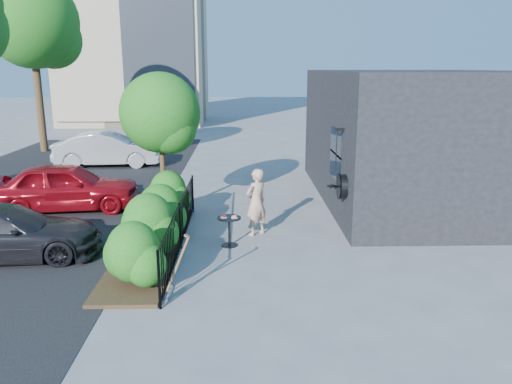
{
  "coord_description": "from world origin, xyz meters",
  "views": [
    {
      "loc": [
        -0.03,
        -11.01,
        4.12
      ],
      "look_at": [
        0.27,
        0.58,
        1.2
      ],
      "focal_mm": 35.0,
      "sensor_mm": 36.0,
      "label": 1
    }
  ],
  "objects_px": {
    "shovel": "(176,270)",
    "car_darkgrey": "(4,233)",
    "patio_tree": "(162,118)",
    "cafe_table": "(229,226)",
    "street_tree_far": "(33,27)",
    "woman": "(256,202)",
    "car_silver": "(108,149)",
    "car_red": "(66,187)"
  },
  "relations": [
    {
      "from": "street_tree_far",
      "to": "car_silver",
      "type": "height_order",
      "value": "street_tree_far"
    },
    {
      "from": "cafe_table",
      "to": "car_darkgrey",
      "type": "height_order",
      "value": "car_darkgrey"
    },
    {
      "from": "car_silver",
      "to": "shovel",
      "type": "bearing_deg",
      "value": -164.05
    },
    {
      "from": "patio_tree",
      "to": "car_darkgrey",
      "type": "distance_m",
      "value": 4.96
    },
    {
      "from": "patio_tree",
      "to": "woman",
      "type": "xyz_separation_m",
      "value": [
        2.52,
        -1.81,
        -1.92
      ]
    },
    {
      "from": "cafe_table",
      "to": "car_darkgrey",
      "type": "relative_size",
      "value": 0.18
    },
    {
      "from": "shovel",
      "to": "street_tree_far",
      "type": "bearing_deg",
      "value": 117.68
    },
    {
      "from": "car_red",
      "to": "car_silver",
      "type": "relative_size",
      "value": 0.95
    },
    {
      "from": "patio_tree",
      "to": "woman",
      "type": "height_order",
      "value": "patio_tree"
    },
    {
      "from": "woman",
      "to": "car_silver",
      "type": "distance_m",
      "value": 10.96
    },
    {
      "from": "woman",
      "to": "shovel",
      "type": "height_order",
      "value": "woman"
    },
    {
      "from": "car_red",
      "to": "patio_tree",
      "type": "bearing_deg",
      "value": -107.58
    },
    {
      "from": "street_tree_far",
      "to": "woman",
      "type": "height_order",
      "value": "street_tree_far"
    },
    {
      "from": "cafe_table",
      "to": "street_tree_far",
      "type": "bearing_deg",
      "value": 124.7
    },
    {
      "from": "street_tree_far",
      "to": "patio_tree",
      "type": "bearing_deg",
      "value": -55.49
    },
    {
      "from": "patio_tree",
      "to": "cafe_table",
      "type": "relative_size",
      "value": 5.26
    },
    {
      "from": "woman",
      "to": "car_darkgrey",
      "type": "height_order",
      "value": "woman"
    },
    {
      "from": "woman",
      "to": "shovel",
      "type": "xyz_separation_m",
      "value": [
        -1.54,
        -3.54,
        -0.29
      ]
    },
    {
      "from": "patio_tree",
      "to": "cafe_table",
      "type": "height_order",
      "value": "patio_tree"
    },
    {
      "from": "patio_tree",
      "to": "car_darkgrey",
      "type": "bearing_deg",
      "value": -133.0
    },
    {
      "from": "patio_tree",
      "to": "shovel",
      "type": "relative_size",
      "value": 3.12
    },
    {
      "from": "car_silver",
      "to": "car_darkgrey",
      "type": "height_order",
      "value": "car_silver"
    },
    {
      "from": "patio_tree",
      "to": "cafe_table",
      "type": "xyz_separation_m",
      "value": [
        1.86,
        -2.61,
        -2.28
      ]
    },
    {
      "from": "cafe_table",
      "to": "car_silver",
      "type": "relative_size",
      "value": 0.17
    },
    {
      "from": "shovel",
      "to": "car_red",
      "type": "bearing_deg",
      "value": 123.79
    },
    {
      "from": "street_tree_far",
      "to": "car_red",
      "type": "bearing_deg",
      "value": -66.09
    },
    {
      "from": "car_darkgrey",
      "to": "street_tree_far",
      "type": "bearing_deg",
      "value": 10.98
    },
    {
      "from": "car_darkgrey",
      "to": "shovel",
      "type": "bearing_deg",
      "value": -124.37
    },
    {
      "from": "street_tree_far",
      "to": "car_silver",
      "type": "bearing_deg",
      "value": -42.9
    },
    {
      "from": "street_tree_far",
      "to": "shovel",
      "type": "relative_size",
      "value": 6.57
    },
    {
      "from": "woman",
      "to": "car_silver",
      "type": "height_order",
      "value": "woman"
    },
    {
      "from": "street_tree_far",
      "to": "cafe_table",
      "type": "height_order",
      "value": "street_tree_far"
    },
    {
      "from": "car_darkgrey",
      "to": "patio_tree",
      "type": "bearing_deg",
      "value": -49.87
    },
    {
      "from": "cafe_table",
      "to": "woman",
      "type": "bearing_deg",
      "value": 50.66
    },
    {
      "from": "patio_tree",
      "to": "street_tree_far",
      "type": "relative_size",
      "value": 0.48
    },
    {
      "from": "cafe_table",
      "to": "car_silver",
      "type": "height_order",
      "value": "car_silver"
    },
    {
      "from": "shovel",
      "to": "car_darkgrey",
      "type": "height_order",
      "value": "shovel"
    },
    {
      "from": "street_tree_far",
      "to": "woman",
      "type": "bearing_deg",
      "value": -51.85
    },
    {
      "from": "patio_tree",
      "to": "woman",
      "type": "relative_size",
      "value": 2.33
    },
    {
      "from": "woman",
      "to": "shovel",
      "type": "bearing_deg",
      "value": 28.18
    },
    {
      "from": "patio_tree",
      "to": "car_darkgrey",
      "type": "xyz_separation_m",
      "value": [
        -3.04,
        -3.26,
        -2.17
      ]
    },
    {
      "from": "car_red",
      "to": "car_darkgrey",
      "type": "relative_size",
      "value": 1.02
    }
  ]
}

